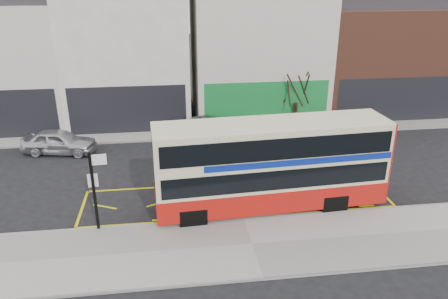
{
  "coord_description": "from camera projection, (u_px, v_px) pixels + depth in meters",
  "views": [
    {
      "loc": [
        -2.91,
        -16.16,
        9.85
      ],
      "look_at": [
        -0.53,
        2.0,
        2.34
      ],
      "focal_mm": 35.0,
      "sensor_mm": 36.0,
      "label": 1
    }
  ],
  "objects": [
    {
      "name": "car_grey",
      "position": [
        211.0,
        128.0,
        27.5
      ],
      "size": [
        4.08,
        1.81,
        1.3
      ],
      "primitive_type": "imported",
      "rotation": [
        0.0,
        0.0,
        1.46
      ],
      "color": "#3B3E42",
      "rests_on": "ground"
    },
    {
      "name": "car_silver",
      "position": [
        59.0,
        142.0,
        25.22
      ],
      "size": [
        4.39,
        2.41,
        1.42
      ],
      "primitive_type": "imported",
      "rotation": [
        0.0,
        0.0,
        1.39
      ],
      "color": "silver",
      "rests_on": "ground"
    },
    {
      "name": "kerb",
      "position": [
        244.0,
        219.0,
        18.54
      ],
      "size": [
        40.0,
        0.15,
        0.15
      ],
      "primitive_type": "cube",
      "color": "gray",
      "rests_on": "ground"
    },
    {
      "name": "street_tree_right",
      "position": [
        298.0,
        80.0,
        28.18
      ],
      "size": [
        2.25,
        2.25,
        4.86
      ],
      "color": "black",
      "rests_on": "ground"
    },
    {
      "name": "road_markings",
      "position": [
        236.0,
        198.0,
        20.37
      ],
      "size": [
        14.0,
        3.4,
        0.01
      ],
      "primitive_type": null,
      "color": "#DACA0B",
      "rests_on": "ground"
    },
    {
      "name": "car_white",
      "position": [
        342.0,
        127.0,
        27.63
      ],
      "size": [
        4.97,
        2.82,
        1.36
      ],
      "primitive_type": "imported",
      "rotation": [
        0.0,
        0.0,
        1.37
      ],
      "color": "silver",
      "rests_on": "ground"
    },
    {
      "name": "terrace_right",
      "position": [
        375.0,
        48.0,
        32.43
      ],
      "size": [
        9.0,
        8.01,
        10.3
      ],
      "color": "brown",
      "rests_on": "ground"
    },
    {
      "name": "double_decker_bus",
      "position": [
        272.0,
        164.0,
        18.83
      ],
      "size": [
        10.17,
        2.92,
        4.01
      ],
      "rotation": [
        0.0,
        0.0,
        0.06
      ],
      "color": "beige",
      "rests_on": "ground"
    },
    {
      "name": "terrace_left",
      "position": [
        128.0,
        42.0,
        29.98
      ],
      "size": [
        8.0,
        8.01,
        11.8
      ],
      "color": "beige",
      "rests_on": "ground"
    },
    {
      "name": "pavement",
      "position": [
        252.0,
        245.0,
        16.77
      ],
      "size": [
        40.0,
        4.0,
        0.15
      ],
      "primitive_type": "cube",
      "color": "#9C9994",
      "rests_on": "ground"
    },
    {
      "name": "terrace_far_left",
      "position": [
        7.0,
        52.0,
        29.2
      ],
      "size": [
        8.0,
        8.01,
        10.8
      ],
      "color": "beige",
      "rests_on": "ground"
    },
    {
      "name": "bus_stop_post",
      "position": [
        95.0,
        184.0,
        17.03
      ],
      "size": [
        0.84,
        0.16,
        3.35
      ],
      "rotation": [
        0.0,
        0.0,
        0.08
      ],
      "color": "black",
      "rests_on": "pavement"
    },
    {
      "name": "ground",
      "position": [
        242.0,
        216.0,
        18.91
      ],
      "size": [
        120.0,
        120.0,
        0.0
      ],
      "primitive_type": "plane",
      "color": "black",
      "rests_on": "ground"
    },
    {
      "name": "far_pavement",
      "position": [
        214.0,
        130.0,
        28.97
      ],
      "size": [
        50.0,
        3.0,
        0.15
      ],
      "primitive_type": "cube",
      "color": "#9C9994",
      "rests_on": "ground"
    },
    {
      "name": "terrace_green_shop",
      "position": [
        256.0,
        43.0,
        31.16
      ],
      "size": [
        9.0,
        8.01,
        11.3
      ],
      "color": "beige",
      "rests_on": "ground"
    }
  ]
}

